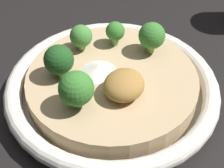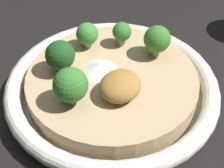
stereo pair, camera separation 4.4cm
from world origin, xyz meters
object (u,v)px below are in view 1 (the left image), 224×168
Objects in this scene: risotto_bowl at (112,87)px; broccoli_right at (76,89)px; broccoli_back_left at (152,36)px; broccoli_left at (115,32)px; broccoli_front_right at (59,60)px; broccoli_front_left at (81,36)px.

risotto_bowl is 5.73× the size of broccoli_right.
broccoli_left is (0.00, -0.05, -0.01)m from broccoli_back_left.
broccoli_back_left is (-0.09, 0.09, 0.00)m from broccoli_front_right.
broccoli_right is 1.08× the size of broccoli_front_right.
broccoli_front_left is at bearing -178.53° from broccoli_front_right.
broccoli_front_right is at bearing -22.12° from broccoli_left.
broccoli_left is (-0.06, -0.02, 0.04)m from risotto_bowl.
broccoli_right is at bearing 25.08° from broccoli_front_left.
risotto_bowl is 0.08m from broccoli_front_right.
risotto_bowl is 0.08m from broccoli_front_left.
broccoli_left is at bearing 157.88° from broccoli_front_right.
broccoli_front_right is at bearing -130.40° from broccoli_right.
broccoli_left is 0.95× the size of broccoli_front_left.
broccoli_right reaches higher than broccoli_left.
broccoli_front_right is (0.03, -0.06, 0.05)m from risotto_bowl.
broccoli_right is 1.32× the size of broccoli_front_left.
broccoli_front_left is at bearing -52.84° from broccoli_left.
broccoli_front_right is (-0.04, -0.04, -0.00)m from broccoli_right.
risotto_bowl is 6.24× the size of broccoli_back_left.
risotto_bowl is at bearing 20.16° from broccoli_left.
broccoli_front_right is 1.22× the size of broccoli_front_left.
broccoli_front_right is 1.29× the size of broccoli_left.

